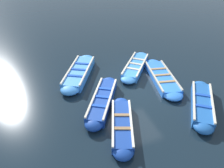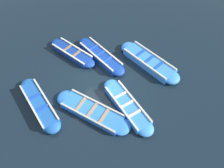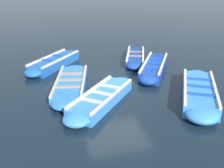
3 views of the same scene
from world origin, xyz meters
name	(u,v)px [view 1 (image 1 of 3)]	position (x,y,z in m)	size (l,w,h in m)	color
ground_plane	(134,90)	(0.00, 0.00, 0.00)	(120.00, 120.00, 0.00)	black
boat_tucked	(162,77)	(0.35, -1.73, 0.15)	(4.06, 1.75, 0.35)	blue
boat_bow_out	(122,125)	(-2.10, 1.55, 0.17)	(3.32, 1.84, 0.39)	navy
boat_outer_right	(102,101)	(-0.46, 1.77, 0.20)	(3.52, 2.52, 0.45)	navy
boat_outer_left	(135,67)	(1.84, -0.95, 0.17)	(3.25, 2.94, 0.40)	#3884E0
boat_drifting	(202,104)	(-2.19, -2.14, 0.19)	(3.31, 2.78, 0.44)	#1E59AD
boat_stern_in	(79,73)	(2.25, 2.15, 0.20)	(3.93, 2.75, 0.45)	#3884E0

